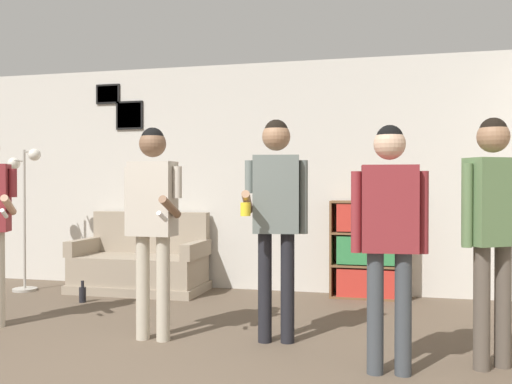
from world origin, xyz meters
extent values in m
cube|color=beige|center=(0.00, 3.93, 1.35)|extent=(8.59, 0.06, 2.70)
cube|color=black|center=(-1.75, 3.88, 2.40)|extent=(0.32, 0.02, 0.25)
cube|color=#B2B2BC|center=(-1.75, 3.88, 2.40)|extent=(0.28, 0.01, 0.20)
cube|color=black|center=(-1.45, 3.88, 2.13)|extent=(0.36, 0.02, 0.36)
cube|color=gray|center=(-1.45, 3.88, 2.13)|extent=(0.32, 0.01, 0.31)
cube|color=gray|center=(-1.12, 3.46, 0.05)|extent=(1.54, 0.80, 0.10)
cube|color=gray|center=(-1.12, 3.46, 0.26)|extent=(1.48, 0.74, 0.32)
cube|color=gray|center=(-1.12, 3.79, 0.67)|extent=(1.48, 0.14, 0.50)
cube|color=gray|center=(-1.83, 3.46, 0.51)|extent=(0.12, 0.74, 0.18)
cube|color=gray|center=(-0.41, 3.46, 0.51)|extent=(0.12, 0.74, 0.18)
cube|color=brown|center=(1.11, 3.71, 0.54)|extent=(0.02, 0.30, 1.08)
cube|color=brown|center=(1.91, 3.71, 0.54)|extent=(0.02, 0.30, 1.08)
cube|color=brown|center=(1.51, 3.85, 0.54)|extent=(0.83, 0.01, 1.08)
cube|color=brown|center=(1.51, 3.71, 0.01)|extent=(0.78, 0.30, 0.02)
cube|color=brown|center=(1.51, 3.71, 1.06)|extent=(0.78, 0.30, 0.02)
cube|color=brown|center=(1.51, 3.71, 0.36)|extent=(0.78, 0.30, 0.02)
cube|color=brown|center=(1.51, 3.71, 0.72)|extent=(0.78, 0.30, 0.02)
cube|color=red|center=(1.51, 3.70, 0.18)|extent=(0.67, 0.26, 0.30)
cube|color=#338447|center=(1.51, 3.70, 0.53)|extent=(0.67, 0.26, 0.30)
cube|color=red|center=(1.51, 3.70, 0.89)|extent=(0.67, 0.26, 0.30)
cylinder|color=#ADA89E|center=(-2.45, 3.17, 0.01)|extent=(0.28, 0.28, 0.03)
cylinder|color=#ADA89E|center=(-2.45, 3.17, 0.85)|extent=(0.03, 0.03, 1.64)
cylinder|color=#ADA89E|center=(-2.38, 3.17, 1.64)|extent=(0.02, 0.16, 0.02)
sphere|color=white|center=(-2.31, 3.17, 1.61)|extent=(0.14, 0.14, 0.14)
cylinder|color=#ADA89E|center=(-2.52, 3.17, 1.54)|extent=(0.02, 0.16, 0.02)
sphere|color=white|center=(-2.59, 3.17, 1.51)|extent=(0.14, 0.14, 0.14)
cylinder|color=maroon|center=(-1.48, 1.68, 1.27)|extent=(0.07, 0.07, 0.25)
cylinder|color=tan|center=(-1.42, 1.55, 1.08)|extent=(0.18, 0.31, 0.19)
cylinder|color=white|center=(-1.37, 1.42, 1.01)|extent=(0.09, 0.14, 0.09)
cylinder|color=#B7AD99|center=(-0.18, 1.56, 0.42)|extent=(0.11, 0.11, 0.84)
cylinder|color=#B7AD99|center=(0.00, 1.55, 0.42)|extent=(0.11, 0.11, 0.84)
cube|color=#BCB2A3|center=(-0.09, 1.55, 1.14)|extent=(0.37, 0.21, 0.60)
sphere|color=brown|center=(-0.09, 1.55, 1.58)|extent=(0.22, 0.22, 0.22)
sphere|color=black|center=(-0.09, 1.55, 1.62)|extent=(0.18, 0.18, 0.18)
cylinder|color=#BCB2A3|center=(0.13, 1.55, 1.27)|extent=(0.07, 0.07, 0.25)
cylinder|color=brown|center=(0.12, 1.41, 1.08)|extent=(0.07, 0.31, 0.19)
cylinder|color=white|center=(0.12, 1.27, 1.02)|extent=(0.04, 0.14, 0.09)
cylinder|color=#BCB2A3|center=(-0.30, 1.56, 1.12)|extent=(0.07, 0.07, 0.56)
cylinder|color=black|center=(0.80, 1.71, 0.43)|extent=(0.11, 0.11, 0.87)
cylinder|color=black|center=(0.98, 1.74, 0.43)|extent=(0.11, 0.11, 0.87)
cube|color=slate|center=(0.89, 1.73, 1.18)|extent=(0.39, 0.25, 0.62)
sphere|color=#997051|center=(0.89, 1.73, 1.63)|extent=(0.22, 0.22, 0.22)
sphere|color=black|center=(0.89, 1.73, 1.67)|extent=(0.19, 0.19, 0.19)
cylinder|color=slate|center=(1.10, 1.76, 1.16)|extent=(0.07, 0.07, 0.58)
cylinder|color=slate|center=(0.68, 1.69, 1.32)|extent=(0.07, 0.07, 0.26)
cylinder|color=#997051|center=(0.70, 1.55, 1.12)|extent=(0.11, 0.32, 0.19)
cylinder|color=yellow|center=(0.72, 1.41, 1.07)|extent=(0.08, 0.08, 0.10)
cylinder|color=#3D4247|center=(1.68, 1.15, 0.40)|extent=(0.11, 0.11, 0.81)
cylinder|color=#3D4247|center=(1.86, 1.16, 0.40)|extent=(0.11, 0.11, 0.81)
cube|color=maroon|center=(1.77, 1.15, 1.10)|extent=(0.38, 0.23, 0.57)
sphere|color=#D1A889|center=(1.77, 1.15, 1.52)|extent=(0.21, 0.21, 0.21)
sphere|color=black|center=(1.77, 1.15, 1.56)|extent=(0.18, 0.18, 0.18)
cylinder|color=maroon|center=(1.98, 1.17, 1.07)|extent=(0.07, 0.07, 0.54)
cylinder|color=maroon|center=(1.56, 1.13, 1.07)|extent=(0.07, 0.07, 0.54)
cylinder|color=brown|center=(2.38, 1.40, 0.42)|extent=(0.11, 0.11, 0.84)
cylinder|color=brown|center=(2.53, 1.50, 0.42)|extent=(0.11, 0.11, 0.84)
cube|color=#5B7A4C|center=(2.45, 1.45, 1.14)|extent=(0.41, 0.37, 0.60)
sphere|color=#997051|center=(2.45, 1.45, 1.58)|extent=(0.22, 0.22, 0.22)
sphere|color=black|center=(2.45, 1.45, 1.62)|extent=(0.18, 0.18, 0.18)
cylinder|color=#5B7A4C|center=(2.27, 1.33, 1.12)|extent=(0.07, 0.07, 0.56)
cylinder|color=black|center=(-1.43, 2.74, 0.08)|extent=(0.07, 0.07, 0.16)
cylinder|color=black|center=(-1.43, 2.74, 0.20)|extent=(0.03, 0.03, 0.07)
camera|label=1|loc=(1.81, -2.69, 1.25)|focal=40.00mm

